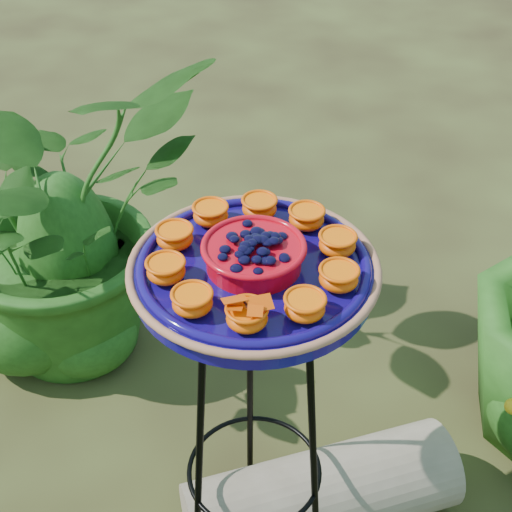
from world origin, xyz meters
name	(u,v)px	position (x,y,z in m)	size (l,w,h in m)	color
tripod_stand	(254,406)	(0.02, 0.07, 0.49)	(0.36, 0.36, 0.81)	black
feeder_dish	(254,266)	(0.02, 0.07, 0.84)	(0.50, 0.50, 0.10)	#11075C
driftwood_log	(322,495)	(0.16, 0.15, 0.11)	(0.21, 0.21, 0.64)	gray
shrub_back_left	(61,214)	(-0.66, 0.65, 0.46)	(0.82, 0.71, 0.91)	#1C4412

